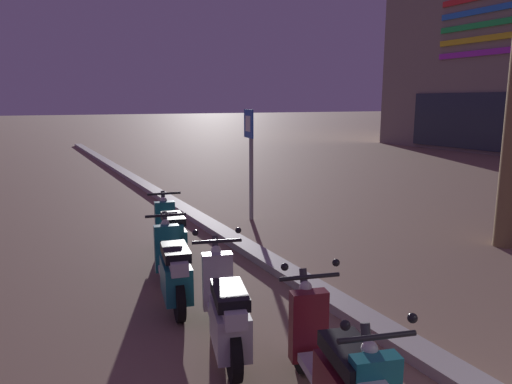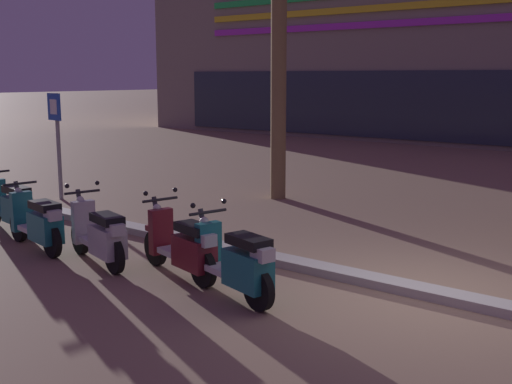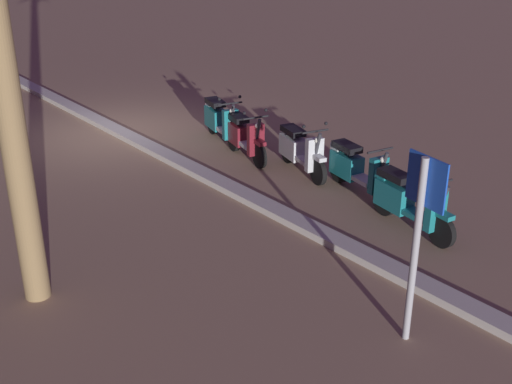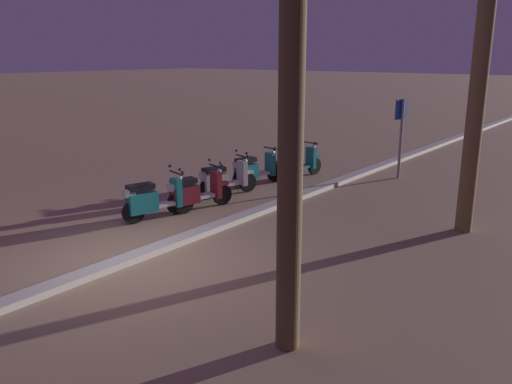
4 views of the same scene
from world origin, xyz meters
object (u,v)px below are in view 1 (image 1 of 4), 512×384
Objects in this scene: crossing_sign at (250,152)px; scooter_silver_tail_end at (225,312)px; scooter_teal_far_back at (173,270)px; scooter_maroon_mid_centre at (334,372)px; scooter_teal_mid_rear at (171,235)px.

scooter_silver_tail_end is at bearing -29.23° from crossing_sign.
scooter_teal_far_back is at bearing -39.21° from crossing_sign.
scooter_maroon_mid_centre is 0.74× the size of crossing_sign.
crossing_sign reaches higher than scooter_teal_mid_rear.
scooter_teal_far_back is (1.53, -0.45, -0.01)m from scooter_teal_mid_rear.
scooter_maroon_mid_centre is (2.83, 0.43, -0.01)m from scooter_teal_far_back.
scooter_teal_far_back is at bearing -171.37° from scooter_maroon_mid_centre.
scooter_maroon_mid_centre is at bearing 8.63° from scooter_teal_far_back.
scooter_teal_mid_rear and scooter_teal_far_back have the same top height.
crossing_sign reaches higher than scooter_silver_tail_end.
scooter_teal_mid_rear is 2.97m from scooter_silver_tail_end.
scooter_teal_far_back is 1.04× the size of scooter_silver_tail_end.
scooter_teal_far_back is 2.86m from scooter_maroon_mid_centre.
scooter_teal_far_back is 0.76× the size of crossing_sign.
scooter_teal_mid_rear is at bearing 173.39° from scooter_silver_tail_end.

